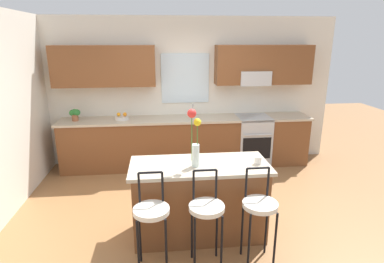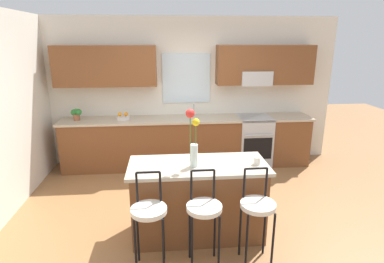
% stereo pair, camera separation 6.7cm
% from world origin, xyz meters
% --- Properties ---
extents(ground_plane, '(14.00, 14.00, 0.00)m').
position_xyz_m(ground_plane, '(0.00, 0.00, 0.00)').
color(ground_plane, olive).
extents(back_wall_assembly, '(5.60, 0.50, 2.70)m').
position_xyz_m(back_wall_assembly, '(0.02, 1.98, 1.51)').
color(back_wall_assembly, silver).
rests_on(back_wall_assembly, ground).
extents(counter_run, '(4.56, 0.64, 0.92)m').
position_xyz_m(counter_run, '(0.00, 1.70, 0.47)').
color(counter_run, brown).
rests_on(counter_run, ground).
extents(sink_faucet, '(0.02, 0.13, 0.23)m').
position_xyz_m(sink_faucet, '(0.13, 1.84, 1.06)').
color(sink_faucet, '#B7BABC').
rests_on(sink_faucet, counter_run).
extents(oven_range, '(0.60, 0.64, 0.92)m').
position_xyz_m(oven_range, '(1.24, 1.68, 0.46)').
color(oven_range, '#B7BABC').
rests_on(oven_range, ground).
extents(kitchen_island, '(1.60, 0.70, 0.92)m').
position_xyz_m(kitchen_island, '(-0.05, -0.51, 0.46)').
color(kitchen_island, brown).
rests_on(kitchen_island, ground).
extents(bar_stool_near, '(0.36, 0.36, 1.04)m').
position_xyz_m(bar_stool_near, '(-0.60, -1.07, 0.64)').
color(bar_stool_near, black).
rests_on(bar_stool_near, ground).
extents(bar_stool_middle, '(0.36, 0.36, 1.04)m').
position_xyz_m(bar_stool_middle, '(-0.05, -1.07, 0.64)').
color(bar_stool_middle, black).
rests_on(bar_stool_middle, ground).
extents(bar_stool_far, '(0.36, 0.36, 1.04)m').
position_xyz_m(bar_stool_far, '(0.50, -1.07, 0.64)').
color(bar_stool_far, black).
rests_on(bar_stool_far, ground).
extents(flower_vase, '(0.15, 0.11, 0.67)m').
position_xyz_m(flower_vase, '(-0.11, -0.57, 1.24)').
color(flower_vase, silver).
rests_on(flower_vase, kitchen_island).
extents(mug_ceramic, '(0.08, 0.08, 0.09)m').
position_xyz_m(mug_ceramic, '(0.62, -0.57, 0.97)').
color(mug_ceramic, silver).
rests_on(mug_ceramic, kitchen_island).
extents(fruit_bowl_oranges, '(0.24, 0.24, 0.13)m').
position_xyz_m(fruit_bowl_oranges, '(-1.16, 1.70, 0.96)').
color(fruit_bowl_oranges, silver).
rests_on(fruit_bowl_oranges, counter_run).
extents(potted_plant_small, '(0.19, 0.13, 0.21)m').
position_xyz_m(potted_plant_small, '(-1.96, 1.70, 1.04)').
color(potted_plant_small, '#9E5B3D').
rests_on(potted_plant_small, counter_run).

